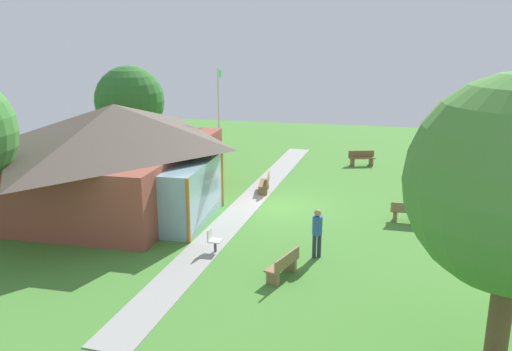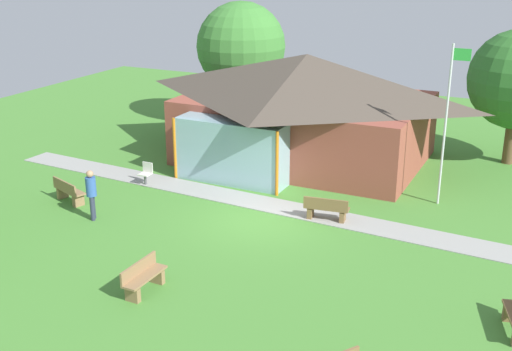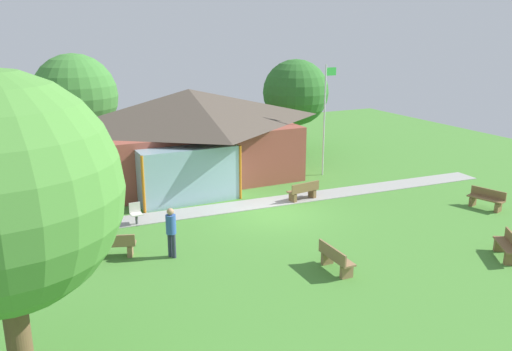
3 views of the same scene
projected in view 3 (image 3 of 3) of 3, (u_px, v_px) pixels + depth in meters
The scene contains 13 objects.
ground_plane at pixel (272, 213), 22.02m from camera, with size 44.00×44.00×0.00m, color #478433.
pavilion at pixel (190, 132), 26.74m from camera, with size 10.72×8.55×4.50m.
footpath at pixel (259, 204), 23.15m from camera, with size 23.65×1.30×0.03m, color #999993.
flagpole at pixel (325, 116), 26.88m from camera, with size 0.64×0.08×5.68m.
bench_rear_near_path at pixel (303, 192), 23.55m from camera, with size 1.55×0.64×0.84m.
bench_front_center at pixel (336, 259), 16.69m from camera, with size 0.47×1.51×0.84m.
bench_front_right at pixel (508, 247), 17.64m from camera, with size 1.19×1.50×0.84m.
bench_lawn_far_right at pixel (486, 199), 22.47m from camera, with size 0.85×1.56×0.84m.
bench_mid_left at pixel (113, 246), 17.69m from camera, with size 1.56×0.92×0.84m.
patio_chair_west at pixel (136, 214), 20.66m from camera, with size 0.44×0.44×0.86m.
visitor_strolling_lawn at pixel (171, 229), 17.54m from camera, with size 0.34×0.34×1.74m.
tree_behind_pavilion_left at pixel (75, 96), 27.60m from camera, with size 4.40×4.40×6.19m.
tree_behind_pavilion_right at pixel (296, 93), 32.65m from camera, with size 4.07×4.07×5.61m.
Camera 3 is at (-9.69, -18.38, 7.48)m, focal length 37.08 mm.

